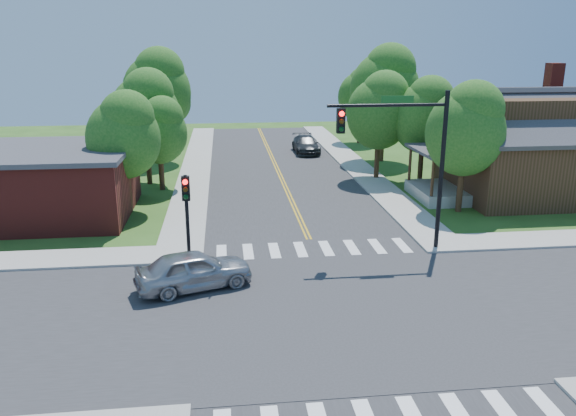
{
  "coord_description": "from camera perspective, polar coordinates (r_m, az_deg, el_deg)",
  "views": [
    {
      "loc": [
        -3.93,
        -17.72,
        9.08
      ],
      "look_at": [
        -1.24,
        5.65,
        2.2
      ],
      "focal_mm": 35.0,
      "sensor_mm": 36.0,
      "label": 1
    }
  ],
  "objects": [
    {
      "name": "ground",
      "position": [
        20.29,
        5.39,
        -10.36
      ],
      "size": [
        100.0,
        100.0,
        0.0
      ],
      "primitive_type": "plane",
      "color": "#2C5219",
      "rests_on": "ground"
    },
    {
      "name": "road_ns",
      "position": [
        20.28,
        5.4,
        -10.31
      ],
      "size": [
        10.0,
        90.0,
        0.04
      ],
      "primitive_type": "cube",
      "color": "#2D2D30",
      "rests_on": "ground"
    },
    {
      "name": "road_ew",
      "position": [
        20.28,
        5.4,
        -10.29
      ],
      "size": [
        90.0,
        10.0,
        0.04
      ],
      "primitive_type": "cube",
      "color": "#2D2D30",
      "rests_on": "ground"
    },
    {
      "name": "intersection_patch",
      "position": [
        20.29,
        5.39,
        -10.36
      ],
      "size": [
        10.2,
        10.2,
        0.06
      ],
      "primitive_type": "cube",
      "color": "#2D2D30",
      "rests_on": "ground"
    },
    {
      "name": "sidewalk_ne",
      "position": [
        39.95,
        23.28,
        1.92
      ],
      "size": [
        40.0,
        40.0,
        0.14
      ],
      "color": "#9E9B93",
      "rests_on": "ground"
    },
    {
      "name": "sidewalk_nw",
      "position": [
        36.7,
        -25.24,
        0.51
      ],
      "size": [
        40.0,
        40.0,
        0.14
      ],
      "color": "#9E9B93",
      "rests_on": "ground"
    },
    {
      "name": "crosswalk_north",
      "position": [
        25.87,
        2.59,
        -4.15
      ],
      "size": [
        8.85,
        2.0,
        0.01
      ],
      "color": "white",
      "rests_on": "ground"
    },
    {
      "name": "centerline",
      "position": [
        20.27,
        5.4,
        -10.24
      ],
      "size": [
        0.3,
        90.0,
        0.01
      ],
      "color": "gold",
      "rests_on": "ground"
    },
    {
      "name": "signal_mast_ne",
      "position": [
        24.95,
        11.92,
        6.19
      ],
      "size": [
        5.3,
        0.42,
        7.2
      ],
      "color": "black",
      "rests_on": "ground"
    },
    {
      "name": "signal_pole_nw",
      "position": [
        24.22,
        -10.29,
        0.67
      ],
      "size": [
        0.34,
        0.42,
        3.8
      ],
      "color": "black",
      "rests_on": "ground"
    },
    {
      "name": "house_ne",
      "position": [
        37.64,
        24.06,
        6.11
      ],
      "size": [
        13.05,
        8.8,
        7.11
      ],
      "color": "#342512",
      "rests_on": "ground"
    },
    {
      "name": "building_nw",
      "position": [
        33.36,
        -24.34,
        2.38
      ],
      "size": [
        10.4,
        8.4,
        3.73
      ],
      "color": "maroon",
      "rests_on": "ground"
    },
    {
      "name": "tree_e_a",
      "position": [
        32.14,
        17.76,
        7.87
      ],
      "size": [
        4.3,
        4.09,
        7.31
      ],
      "color": "#382314",
      "rests_on": "ground"
    },
    {
      "name": "tree_e_b",
      "position": [
        38.55,
        13.8,
        9.33
      ],
      "size": [
        4.23,
        4.02,
        7.19
      ],
      "color": "#382314",
      "rests_on": "ground"
    },
    {
      "name": "tree_e_c",
      "position": [
        45.31,
        9.93,
        12.24
      ],
      "size": [
        5.43,
        5.16,
        9.24
      ],
      "color": "#382314",
      "rests_on": "ground"
    },
    {
      "name": "tree_e_d",
      "position": [
        53.93,
        7.46,
        11.49
      ],
      "size": [
        4.2,
        3.99,
        7.14
      ],
      "color": "#382314",
      "rests_on": "ground"
    },
    {
      "name": "tree_w_a",
      "position": [
        31.91,
        -16.27,
        7.32
      ],
      "size": [
        4.0,
        3.8,
        6.8
      ],
      "color": "#382314",
      "rests_on": "ground"
    },
    {
      "name": "tree_w_b",
      "position": [
        38.23,
        -14.24,
        9.75
      ],
      "size": [
        4.53,
        4.3,
        7.69
      ],
      "color": "#382314",
      "rests_on": "ground"
    },
    {
      "name": "tree_w_c",
      "position": [
        45.6,
        -13.12,
        11.87
      ],
      "size": [
        5.28,
        5.01,
        8.97
      ],
      "color": "#382314",
      "rests_on": "ground"
    },
    {
      "name": "tree_w_d",
      "position": [
        55.12,
        -11.69,
        10.77
      ],
      "size": [
        3.67,
        3.48,
        6.23
      ],
      "color": "#382314",
      "rests_on": "ground"
    },
    {
      "name": "tree_house",
      "position": [
        38.95,
        9.38,
        9.92
      ],
      "size": [
        4.39,
        4.17,
        7.47
      ],
      "color": "#382314",
      "rests_on": "ground"
    },
    {
      "name": "tree_bldg",
      "position": [
        36.55,
        -12.89,
        7.85
      ],
      "size": [
        3.56,
        3.38,
        6.05
      ],
      "color": "#382314",
      "rests_on": "ground"
    },
    {
      "name": "car_silver",
      "position": [
        21.88,
        -9.54,
        -6.3
      ],
      "size": [
        4.42,
        5.49,
        1.51
      ],
      "primitive_type": "imported",
      "rotation": [
        0.0,
        0.0,
        1.89
      ],
      "color": "#A4A6AB",
      "rests_on": "ground"
    },
    {
      "name": "car_dgrey",
      "position": [
        48.72,
        1.83,
        6.41
      ],
      "size": [
        2.1,
        4.94,
        1.42
      ],
      "primitive_type": "imported",
      "rotation": [
        0.0,
        0.0,
        0.01
      ],
      "color": "#282A2C",
      "rests_on": "ground"
    }
  ]
}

